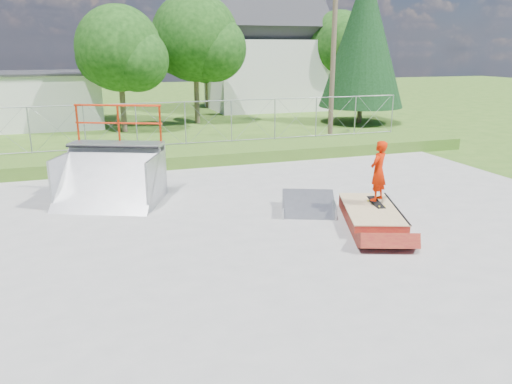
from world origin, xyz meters
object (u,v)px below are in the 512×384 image
quarter_pipe (107,158)px  skater (378,174)px  grind_box (371,215)px  flat_bank_ramp (308,205)px

quarter_pipe → skater: 7.57m
grind_box → quarter_pipe: quarter_pipe is taller
quarter_pipe → skater: bearing=-5.4°
flat_bank_ramp → skater: size_ratio=0.97×
grind_box → flat_bank_ramp: flat_bank_ramp is taller
flat_bank_ramp → skater: 2.09m
grind_box → flat_bank_ramp: (-1.22, 1.25, 0.02)m
skater → flat_bank_ramp: bearing=-66.6°
quarter_pipe → flat_bank_ramp: bearing=-3.4°
flat_bank_ramp → skater: (1.50, -1.03, 1.02)m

